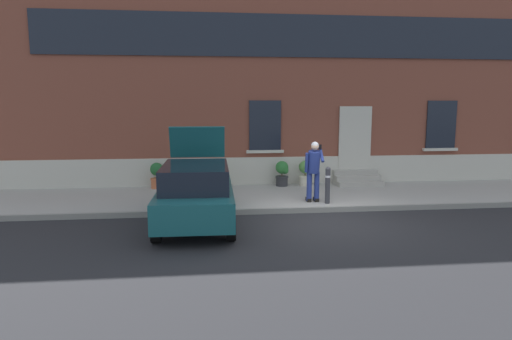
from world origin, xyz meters
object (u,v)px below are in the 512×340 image
object	(u,v)px
planter_charcoal	(282,173)
planter_cream	(305,172)
bollard_far_left	(175,187)
hatchback_car_teal	(196,192)
planter_olive	(221,175)
planter_terracotta	(157,175)
bollard_near_person	(328,184)
person_on_phone	(314,168)

from	to	relation	value
planter_charcoal	planter_cream	world-z (taller)	same
bollard_far_left	planter_charcoal	distance (m)	4.43
hatchback_car_teal	planter_olive	xyz separation A→B (m)	(0.73, 3.87, -0.19)
planter_terracotta	bollard_far_left	bearing A→B (deg)	-74.60
planter_terracotta	planter_charcoal	distance (m)	4.20
hatchback_car_teal	planter_charcoal	distance (m)	4.98
bollard_near_person	planter_olive	xyz separation A→B (m)	(-2.91, 2.60, -0.11)
planter_terracotta	planter_cream	distance (m)	5.01
bollard_near_person	person_on_phone	xyz separation A→B (m)	(-0.36, 0.21, 0.44)
bollard_far_left	planter_olive	bearing A→B (deg)	63.18
planter_terracotta	planter_olive	distance (m)	2.12
hatchback_car_teal	person_on_phone	bearing A→B (deg)	24.29
planter_olive	planter_charcoal	distance (m)	2.11
hatchback_car_teal	planter_terracotta	distance (m)	4.35
planter_terracotta	planter_olive	size ratio (longest dim) A/B	1.00
planter_terracotta	planter_charcoal	xyz separation A→B (m)	(4.20, -0.04, 0.00)
planter_charcoal	hatchback_car_teal	bearing A→B (deg)	-124.74
bollard_near_person	planter_cream	distance (m)	2.81
hatchback_car_teal	person_on_phone	distance (m)	3.62
bollard_far_left	planter_olive	world-z (taller)	bollard_far_left
hatchback_car_teal	planter_cream	bearing A→B (deg)	48.26
bollard_far_left	planter_cream	xyz separation A→B (m)	(4.22, 2.81, -0.11)
bollard_far_left	bollard_near_person	bearing A→B (deg)	0.00
hatchback_car_teal	planter_cream	xyz separation A→B (m)	(3.64, 4.08, -0.19)
person_on_phone	planter_charcoal	distance (m)	2.70
person_on_phone	planter_olive	bearing A→B (deg)	152.84
person_on_phone	planter_cream	size ratio (longest dim) A/B	2.03
hatchback_car_teal	planter_cream	world-z (taller)	hatchback_car_teal
bollard_near_person	hatchback_car_teal	bearing A→B (deg)	-160.73
person_on_phone	planter_cream	world-z (taller)	person_on_phone
person_on_phone	planter_terracotta	bearing A→B (deg)	166.36
person_on_phone	planter_terracotta	xyz separation A→B (m)	(-4.65, 2.64, -0.54)
person_on_phone	planter_cream	bearing A→B (deg)	98.21
planter_charcoal	planter_cream	xyz separation A→B (m)	(0.81, -0.01, 0.00)
bollard_far_left	planter_cream	distance (m)	5.07
bollard_near_person	planter_charcoal	xyz separation A→B (m)	(-0.81, 2.81, -0.11)
person_on_phone	hatchback_car_teal	bearing A→B (deg)	-139.74
planter_cream	bollard_far_left	bearing A→B (deg)	-146.38
planter_terracotta	planter_cream	bearing A→B (deg)	-0.53
bollard_far_left	hatchback_car_teal	bearing A→B (deg)	-65.48
bollard_far_left	person_on_phone	distance (m)	3.90
planter_cream	person_on_phone	bearing A→B (deg)	-97.77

